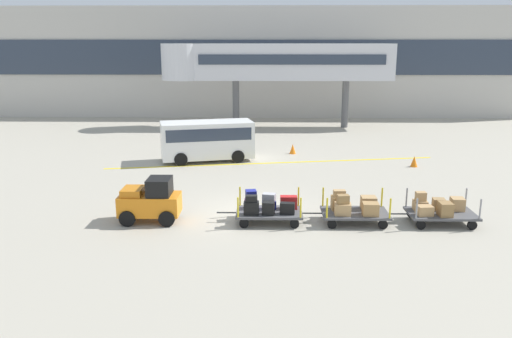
% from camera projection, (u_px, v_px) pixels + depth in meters
% --- Properties ---
extents(ground_plane, '(120.00, 120.00, 0.00)m').
position_uv_depth(ground_plane, '(250.00, 213.00, 19.10)').
color(ground_plane, '#A8A08E').
extents(apron_lead_line, '(17.23, 3.15, 0.01)m').
position_uv_depth(apron_lead_line, '(275.00, 163.00, 27.01)').
color(apron_lead_line, yellow).
rests_on(apron_lead_line, ground_plane).
extents(terminal_building, '(47.79, 2.51, 9.05)m').
position_uv_depth(terminal_building, '(259.00, 62.00, 43.23)').
color(terminal_building, '#BCB7AD').
rests_on(terminal_building, ground_plane).
extents(jet_bridge, '(16.80, 3.00, 6.09)m').
position_uv_depth(jet_bridge, '(268.00, 63.00, 37.35)').
color(jet_bridge, silver).
rests_on(jet_bridge, ground_plane).
extents(baggage_tug, '(2.10, 1.23, 1.58)m').
position_uv_depth(baggage_tug, '(151.00, 201.00, 18.03)').
color(baggage_tug, orange).
rests_on(baggage_tug, ground_plane).
extents(baggage_cart_lead, '(3.00, 1.41, 1.10)m').
position_uv_depth(baggage_cart_lead, '(268.00, 207.00, 18.00)').
color(baggage_cart_lead, '#4C4C4F').
rests_on(baggage_cart_lead, ground_plane).
extents(baggage_cart_middle, '(3.00, 1.41, 1.11)m').
position_uv_depth(baggage_cart_middle, '(354.00, 208.00, 17.92)').
color(baggage_cart_middle, '#4C4C4F').
rests_on(baggage_cart_middle, ground_plane).
extents(baggage_cart_tail, '(3.00, 1.41, 1.10)m').
position_uv_depth(baggage_cart_tail, '(439.00, 209.00, 17.89)').
color(baggage_cart_tail, '#4C4C4F').
rests_on(baggage_cart_tail, ground_plane).
extents(shuttle_van, '(5.11, 2.99, 2.10)m').
position_uv_depth(shuttle_van, '(207.00, 138.00, 27.27)').
color(shuttle_van, white).
rests_on(shuttle_van, ground_plane).
extents(safety_cone_near, '(0.36, 0.36, 0.55)m').
position_uv_depth(safety_cone_near, '(293.00, 149.00, 29.20)').
color(safety_cone_near, orange).
rests_on(safety_cone_near, ground_plane).
extents(safety_cone_far, '(0.36, 0.36, 0.55)m').
position_uv_depth(safety_cone_far, '(414.00, 161.00, 26.14)').
color(safety_cone_far, orange).
rests_on(safety_cone_far, ground_plane).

